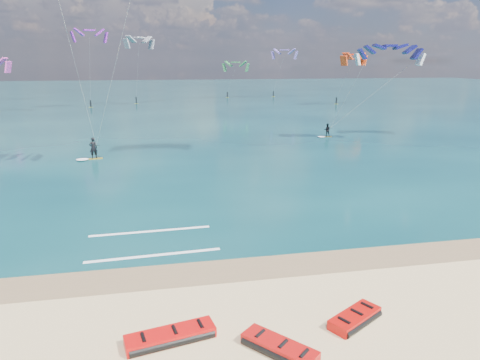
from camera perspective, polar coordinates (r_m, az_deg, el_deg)
name	(u,v)px	position (r m, az deg, el deg)	size (l,w,h in m)	color
ground	(163,135)	(54.91, -10.29, 5.89)	(320.00, 320.00, 0.00)	tan
wet_sand_strip	(174,274)	(19.39, -8.85, -12.32)	(320.00, 2.40, 0.01)	brown
sea	(159,96)	(118.50, -10.70, 10.98)	(320.00, 200.00, 0.04)	#0A2F37
packed_kite_left	(171,341)	(15.43, -9.22, -20.40)	(3.20, 1.18, 0.43)	red
packed_kite_mid	(279,352)	(14.85, 5.25, -21.90)	(2.74, 1.15, 0.42)	red
packed_kite_right	(354,323)	(16.62, 15.01, -17.88)	(2.38, 1.17, 0.43)	red
kitesurfer_main	(92,40)	(37.59, -19.11, 17.23)	(9.89, 9.93, 20.71)	gold
kitesurfer_far	(359,86)	(51.90, 15.57, 11.94)	(11.08, 6.90, 12.07)	#B7911B
shoreline_foam	(152,242)	(22.59, -11.65, -8.16)	(6.65, 3.63, 0.01)	white
distant_kites	(152,75)	(94.44, -11.63, 13.54)	(81.43, 27.05, 14.93)	gray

